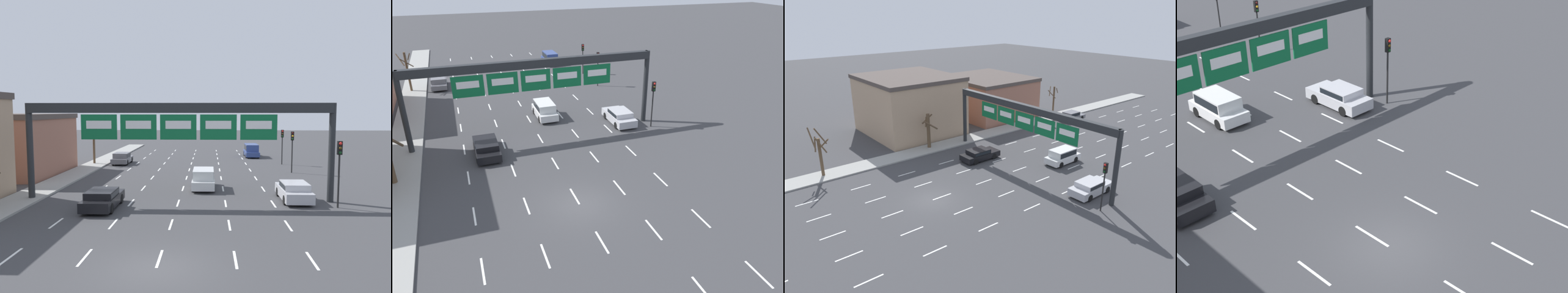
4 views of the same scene
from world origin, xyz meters
The scene contains 12 objects.
ground_plane centered at (0.00, 0.00, 0.00)m, with size 220.00×220.00×0.00m, color #3D3D3F.
lane_dashes centered at (0.00, 13.50, 0.00)m, with size 13.32×67.00×0.01m.
sign_gantry centered at (0.00, 11.69, 5.78)m, with size 21.86×0.70×6.97m.
suv_white centered at (1.69, 15.99, 0.91)m, with size 1.85×4.17×1.64m.
car_grey centered at (-8.38, 30.42, 0.73)m, with size 1.89×4.31×1.37m.
car_black centered at (-4.85, 9.38, 0.69)m, with size 1.94×4.49×1.27m.
car_silver centered at (8.22, 12.04, 0.73)m, with size 1.95×4.48×1.36m.
suv_blue centered at (8.03, 37.97, 0.99)m, with size 1.86×4.78×1.78m.
traffic_light_near_gantry centered at (10.87, 30.57, 2.98)m, with size 0.30×0.35×4.15m.
traffic_light_mid_block centered at (10.71, 24.38, 3.08)m, with size 0.30×0.35×4.29m.
traffic_light_far_end centered at (10.70, 10.09, 3.19)m, with size 0.30×0.35×4.45m.
tree_bare_second centered at (-11.61, 29.74, 2.74)m, with size 1.82×1.63×4.66m.
Camera 2 is at (-6.54, -19.76, 14.33)m, focal length 35.00 mm.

